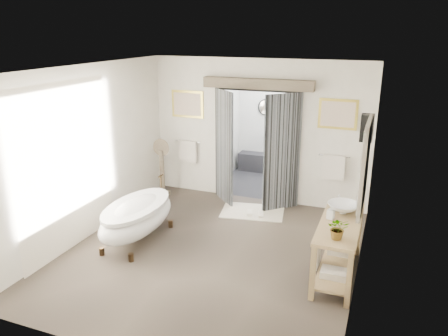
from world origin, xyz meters
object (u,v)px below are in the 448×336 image
Objects in this scene: basin at (343,208)px; vanity at (337,244)px; clawfoot_tub at (137,216)px; rug at (253,212)px.

vanity is at bearing -95.13° from basin.
vanity is at bearing 1.44° from clawfoot_tub.
vanity reaches higher than rug.
basin is at bearing 7.25° from clawfoot_tub.
basin reaches higher than vanity.
clawfoot_tub is at bearing -174.83° from basin.
rug is at bearing 140.01° from basin.
basin is at bearing 86.95° from vanity.
clawfoot_tub is at bearing -178.56° from vanity.
clawfoot_tub is 2.38m from rug.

